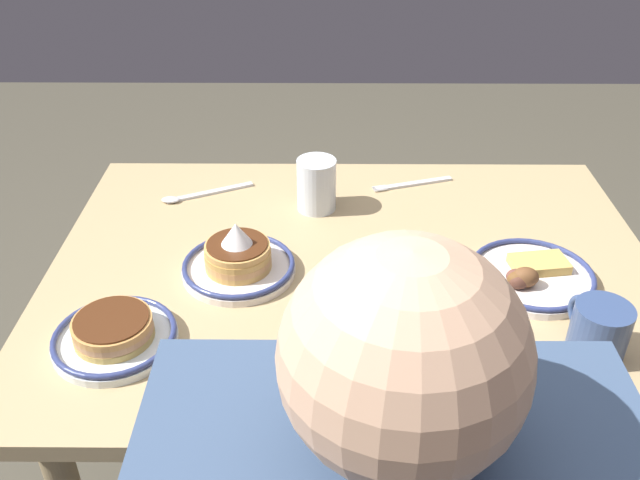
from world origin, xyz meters
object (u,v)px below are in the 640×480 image
at_px(plate_near_main, 531,275).
at_px(drinking_glass, 316,187).
at_px(plate_far_side, 114,334).
at_px(coffee_mug, 598,330).
at_px(plate_far_companion, 408,356).
at_px(fork_near, 412,184).
at_px(tea_spoon, 195,195).
at_px(plate_center_pancakes, 238,260).

height_order(plate_near_main, drinking_glass, drinking_glass).
distance_m(plate_far_side, coffee_mug, 0.77).
xyz_separation_m(plate_far_side, coffee_mug, (-0.77, 0.02, 0.03)).
bearing_deg(plate_far_companion, plate_far_side, -4.64).
distance_m(fork_near, tea_spoon, 0.49).
bearing_deg(plate_far_companion, fork_near, -96.67).
bearing_deg(drinking_glass, plate_near_main, 146.08).
bearing_deg(plate_far_side, plate_near_main, -166.33).
bearing_deg(tea_spoon, plate_far_companion, 128.71).
height_order(drinking_glass, tea_spoon, drinking_glass).
xyz_separation_m(coffee_mug, drinking_glass, (0.44, -0.45, 0.00)).
bearing_deg(fork_near, plate_center_pancakes, 43.79).
relative_size(plate_far_side, fork_near, 1.07).
xyz_separation_m(plate_center_pancakes, tea_spoon, (0.13, -0.29, -0.02)).
height_order(plate_far_companion, tea_spoon, plate_far_companion).
relative_size(plate_far_side, tea_spoon, 1.04).
relative_size(coffee_mug, tea_spoon, 0.62).
height_order(plate_far_companion, fork_near, plate_far_companion).
bearing_deg(drinking_glass, tea_spoon, -9.64).
xyz_separation_m(plate_near_main, coffee_mug, (-0.05, 0.19, 0.03)).
distance_m(plate_near_main, plate_far_side, 0.74).
distance_m(coffee_mug, drinking_glass, 0.64).
height_order(plate_far_companion, plate_far_side, plate_far_side).
height_order(plate_near_main, fork_near, plate_near_main).
xyz_separation_m(plate_far_companion, fork_near, (-0.07, -0.58, -0.01)).
xyz_separation_m(plate_far_companion, coffee_mug, (-0.30, -0.02, 0.04)).
xyz_separation_m(plate_far_side, tea_spoon, (-0.05, -0.48, -0.02)).
distance_m(plate_near_main, drinking_glass, 0.48).
xyz_separation_m(plate_center_pancakes, drinking_glass, (-0.14, -0.24, 0.02)).
distance_m(plate_near_main, coffee_mug, 0.20).
height_order(coffee_mug, drinking_glass, drinking_glass).
bearing_deg(plate_near_main, tea_spoon, -25.09).
bearing_deg(plate_center_pancakes, plate_far_side, 48.00).
height_order(plate_near_main, tea_spoon, plate_near_main).
height_order(plate_far_side, fork_near, plate_far_side).
height_order(plate_center_pancakes, drinking_glass, drinking_glass).
bearing_deg(tea_spoon, coffee_mug, 144.97).
bearing_deg(tea_spoon, drinking_glass, 170.36).
relative_size(plate_far_companion, tea_spoon, 1.42).
xyz_separation_m(plate_far_side, fork_near, (-0.54, -0.54, -0.02)).
relative_size(plate_center_pancakes, tea_spoon, 1.09).
xyz_separation_m(plate_far_companion, tea_spoon, (0.42, -0.52, -0.01)).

